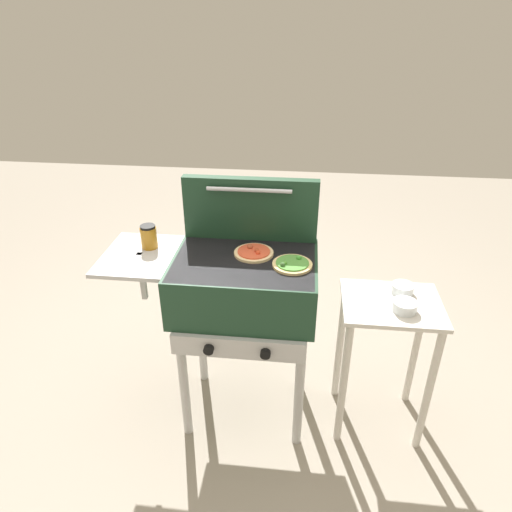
{
  "coord_description": "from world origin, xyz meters",
  "views": [
    {
      "loc": [
        0.24,
        -1.74,
        1.88
      ],
      "look_at": [
        0.05,
        0.0,
        0.92
      ],
      "focal_mm": 32.15,
      "sensor_mm": 36.0,
      "label": 1
    }
  ],
  "objects_px": {
    "grill": "(242,287)",
    "topping_bowl_near": "(402,289)",
    "pizza_veggie": "(292,264)",
    "prep_table": "(386,338)",
    "topping_bowl_far": "(405,306)",
    "pizza_pepperoni": "(254,252)",
    "sauce_jar": "(149,237)"
  },
  "relations": [
    {
      "from": "topping_bowl_far",
      "to": "sauce_jar",
      "type": "bearing_deg",
      "value": 173.8
    },
    {
      "from": "sauce_jar",
      "to": "topping_bowl_near",
      "type": "relative_size",
      "value": 1.1
    },
    {
      "from": "prep_table",
      "to": "topping_bowl_far",
      "type": "bearing_deg",
      "value": -55.27
    },
    {
      "from": "sauce_jar",
      "to": "prep_table",
      "type": "relative_size",
      "value": 0.15
    },
    {
      "from": "pizza_veggie",
      "to": "prep_table",
      "type": "bearing_deg",
      "value": 4.27
    },
    {
      "from": "grill",
      "to": "prep_table",
      "type": "height_order",
      "value": "grill"
    },
    {
      "from": "pizza_pepperoni",
      "to": "pizza_veggie",
      "type": "height_order",
      "value": "pizza_pepperoni"
    },
    {
      "from": "pizza_veggie",
      "to": "topping_bowl_far",
      "type": "height_order",
      "value": "pizza_veggie"
    },
    {
      "from": "pizza_pepperoni",
      "to": "topping_bowl_near",
      "type": "xyz_separation_m",
      "value": [
        0.68,
        0.03,
        -0.17
      ]
    },
    {
      "from": "pizza_pepperoni",
      "to": "pizza_veggie",
      "type": "distance_m",
      "value": 0.2
    },
    {
      "from": "pizza_pepperoni",
      "to": "pizza_veggie",
      "type": "bearing_deg",
      "value": -26.05
    },
    {
      "from": "pizza_veggie",
      "to": "topping_bowl_far",
      "type": "distance_m",
      "value": 0.52
    },
    {
      "from": "grill",
      "to": "topping_bowl_far",
      "type": "bearing_deg",
      "value": -4.38
    },
    {
      "from": "pizza_veggie",
      "to": "topping_bowl_far",
      "type": "xyz_separation_m",
      "value": [
        0.49,
        -0.03,
        -0.17
      ]
    },
    {
      "from": "grill",
      "to": "topping_bowl_near",
      "type": "xyz_separation_m",
      "value": [
        0.73,
        0.09,
        -0.01
      ]
    },
    {
      "from": "topping_bowl_far",
      "to": "topping_bowl_near",
      "type": "bearing_deg",
      "value": 84.38
    },
    {
      "from": "topping_bowl_near",
      "to": "topping_bowl_far",
      "type": "height_order",
      "value": "same"
    },
    {
      "from": "topping_bowl_near",
      "to": "pizza_pepperoni",
      "type": "bearing_deg",
      "value": -177.57
    },
    {
      "from": "prep_table",
      "to": "pizza_veggie",
      "type": "bearing_deg",
      "value": -175.73
    },
    {
      "from": "grill",
      "to": "pizza_veggie",
      "type": "xyz_separation_m",
      "value": [
        0.22,
        -0.03,
        0.15
      ]
    },
    {
      "from": "pizza_pepperoni",
      "to": "sauce_jar",
      "type": "distance_m",
      "value": 0.49
    },
    {
      "from": "grill",
      "to": "sauce_jar",
      "type": "height_order",
      "value": "sauce_jar"
    },
    {
      "from": "sauce_jar",
      "to": "prep_table",
      "type": "xyz_separation_m",
      "value": [
        1.11,
        -0.07,
        -0.43
      ]
    },
    {
      "from": "sauce_jar",
      "to": "prep_table",
      "type": "bearing_deg",
      "value": -3.4
    },
    {
      "from": "pizza_pepperoni",
      "to": "topping_bowl_near",
      "type": "relative_size",
      "value": 1.77
    },
    {
      "from": "pizza_pepperoni",
      "to": "topping_bowl_far",
      "type": "height_order",
      "value": "pizza_pepperoni"
    },
    {
      "from": "grill",
      "to": "pizza_pepperoni",
      "type": "xyz_separation_m",
      "value": [
        0.05,
        0.06,
        0.15
      ]
    },
    {
      "from": "pizza_pepperoni",
      "to": "prep_table",
      "type": "distance_m",
      "value": 0.74
    },
    {
      "from": "pizza_pepperoni",
      "to": "topping_bowl_far",
      "type": "bearing_deg",
      "value": -9.49
    },
    {
      "from": "pizza_pepperoni",
      "to": "pizza_veggie",
      "type": "relative_size",
      "value": 1.03
    },
    {
      "from": "pizza_veggie",
      "to": "topping_bowl_near",
      "type": "xyz_separation_m",
      "value": [
        0.5,
        0.11,
        -0.17
      ]
    },
    {
      "from": "pizza_veggie",
      "to": "topping_bowl_near",
      "type": "bearing_deg",
      "value": 12.81
    }
  ]
}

